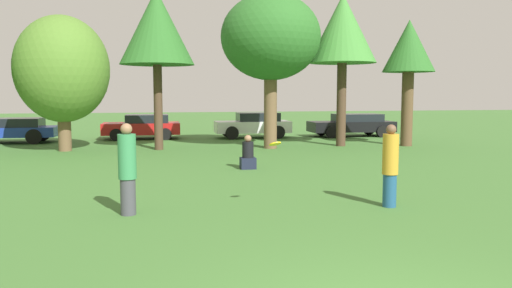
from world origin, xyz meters
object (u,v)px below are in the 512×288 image
object	(u,v)px
person_thrower	(127,169)
tree_5	(409,50)
tree_2	(157,28)
parked_car_black	(353,124)
tree_3	(271,38)
parked_car_red	(143,126)
person_catcher	(390,166)
tree_1	(62,70)
bystander_sitting	(248,155)
parked_car_blue	(9,129)
tree_4	(343,30)
parked_car_white	(254,125)
frisbee	(275,144)

from	to	relation	value
person_thrower	tree_5	size ratio (longest dim) A/B	0.32
tree_2	parked_car_black	xyz separation A→B (m)	(10.45, 4.46, -4.31)
tree_2	tree_3	world-z (taller)	tree_2
tree_2	parked_car_red	size ratio (longest dim) A/B	1.68
person_catcher	parked_car_red	bearing A→B (deg)	-68.65
person_thrower	parked_car_red	bearing A→B (deg)	94.34
tree_3	tree_5	world-z (taller)	tree_3
person_thrower	tree_3	world-z (taller)	tree_3
parked_car_black	parked_car_red	bearing A→B (deg)	-3.54
person_catcher	tree_1	bearing A→B (deg)	-51.29
bystander_sitting	parked_car_blue	bearing A→B (deg)	132.52
parked_car_black	tree_3	bearing A→B (deg)	40.92
tree_1	tree_5	world-z (taller)	tree_5
tree_3	tree_4	xyz separation A→B (m)	(3.30, 0.29, 0.44)
tree_2	parked_car_red	bearing A→B (deg)	97.80
tree_5	parked_car_black	xyz separation A→B (m)	(-0.38, 5.16, -3.57)
tree_2	tree_4	distance (m)	7.96
tree_3	parked_car_red	bearing A→B (deg)	133.23
tree_4	parked_car_black	distance (m)	6.85
bystander_sitting	tree_2	distance (m)	7.96
person_thrower	parked_car_white	world-z (taller)	person_thrower
bystander_sitting	person_thrower	bearing A→B (deg)	-122.35
person_thrower	bystander_sitting	bearing A→B (deg)	62.07
frisbee	person_thrower	bearing A→B (deg)	176.68
tree_3	parked_car_blue	size ratio (longest dim) A/B	1.42
tree_3	frisbee	bearing A→B (deg)	-103.09
person_thrower	parked_car_black	size ratio (longest dim) A/B	0.38
frisbee	parked_car_white	distance (m)	16.44
tree_4	parked_car_white	distance (m)	7.17
tree_3	parked_car_red	distance (m)	8.81
tree_4	tree_5	distance (m)	3.05
tree_4	parked_car_blue	xyz separation A→B (m)	(-14.85, 4.50, -4.43)
tree_3	parked_car_white	bearing A→B (deg)	86.23
frisbee	tree_1	distance (m)	13.27
person_catcher	tree_4	world-z (taller)	tree_4
person_catcher	tree_1	xyz separation A→B (m)	(-8.18, 12.00, 2.42)
person_thrower	tree_2	distance (m)	12.03
tree_1	parked_car_white	world-z (taller)	tree_1
tree_2	tree_3	size ratio (longest dim) A/B	1.01
frisbee	bystander_sitting	xyz separation A→B (m)	(0.51, 5.46, -0.89)
person_catcher	bystander_sitting	xyz separation A→B (m)	(-1.84, 5.69, -0.43)
person_thrower	tree_4	distance (m)	14.75
frisbee	parked_car_white	world-z (taller)	frisbee
frisbee	tree_1	size ratio (longest dim) A/B	0.05
tree_1	tree_2	xyz separation A→B (m)	(3.73, -0.30, 1.69)
tree_4	tree_3	bearing A→B (deg)	-174.97
tree_2	tree_4	bearing A→B (deg)	-1.02
parked_car_red	tree_1	bearing A→B (deg)	59.70
person_catcher	parked_car_red	size ratio (longest dim) A/B	0.43
parked_car_white	parked_car_blue	bearing A→B (deg)	2.46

